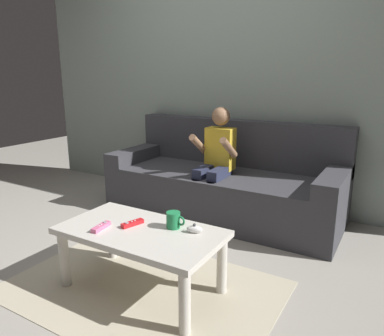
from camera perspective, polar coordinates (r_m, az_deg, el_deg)
The scene contains 10 objects.
ground_plane at distance 2.55m, azimuth -13.06°, elevation -14.91°, with size 8.84×8.84×0.00m, color #9E998E.
wall_back at distance 3.62m, azimuth 4.73°, elevation 14.61°, with size 4.42×0.05×2.50m, color gray.
couch at distance 3.30m, azimuth 5.14°, elevation -2.43°, with size 2.04×0.80×0.83m.
person_seated_on_couch at distance 3.08m, azimuth 3.69°, elevation 1.54°, with size 0.33×0.41×0.97m.
coffee_table at distance 2.15m, azimuth -7.98°, elevation -10.93°, with size 0.94×0.51×0.38m.
area_rug at distance 2.30m, azimuth -7.69°, elevation -18.03°, with size 1.56×1.06×0.01m, color #BCB299.
game_remote_pink_near_edge at distance 2.17m, azimuth -14.01°, elevation -8.89°, with size 0.05×0.14×0.03m.
nunchuk_white at distance 2.06m, azimuth 0.37°, elevation -9.52°, with size 0.10×0.07×0.05m.
game_remote_red_far_corner at distance 2.18m, azimuth -9.28°, elevation -8.52°, with size 0.08×0.14×0.03m.
coffee_mug at distance 2.11m, azimuth -2.87°, elevation -8.11°, with size 0.12×0.08×0.09m.
Camera 1 is at (1.58, -1.58, 1.24)m, focal length 34.18 mm.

